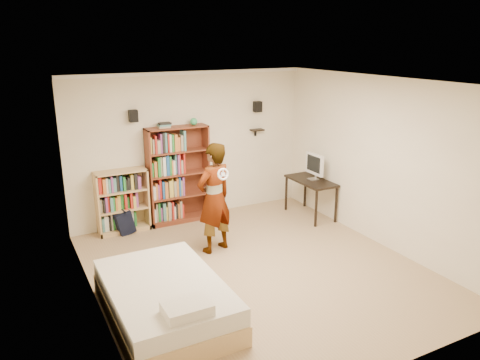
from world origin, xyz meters
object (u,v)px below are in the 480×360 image
object	(u,v)px
low_bookshelf	(122,201)
person	(214,198)
tall_bookshelf	(178,175)
computer_desk	(310,198)
daybed	(165,295)

from	to	relation	value
low_bookshelf	person	world-z (taller)	person
low_bookshelf	tall_bookshelf	bearing A→B (deg)	0.14
computer_desk	person	distance (m)	2.35
computer_desk	person	xyz separation A→B (m)	(-2.23, -0.54, 0.52)
computer_desk	daybed	distance (m)	4.06
tall_bookshelf	daybed	bearing A→B (deg)	-113.77
computer_desk	person	world-z (taller)	person
low_bookshelf	daybed	distance (m)	2.89
person	tall_bookshelf	bearing A→B (deg)	-104.91
computer_desk	person	bearing A→B (deg)	-166.43
computer_desk	person	size ratio (longest dim) A/B	0.60
low_bookshelf	daybed	xyz separation A→B (m)	(-0.23, -2.87, -0.26)
tall_bookshelf	low_bookshelf	distance (m)	1.09
daybed	person	bearing A→B (deg)	47.44
person	daybed	bearing A→B (deg)	30.45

